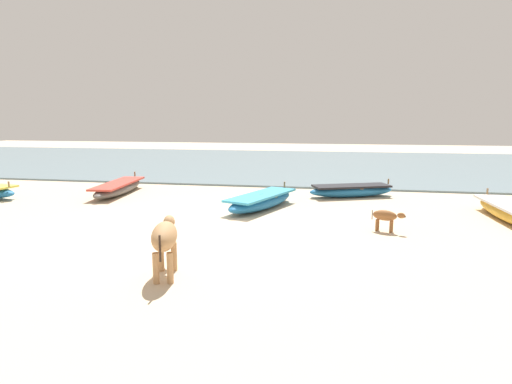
{
  "coord_description": "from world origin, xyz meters",
  "views": [
    {
      "loc": [
        3.67,
        -10.41,
        2.92
      ],
      "look_at": [
        1.08,
        2.89,
        0.6
      ],
      "focal_mm": 30.3,
      "sensor_mm": 36.0,
      "label": 1
    }
  ],
  "objects_px": {
    "fishing_boat_6": "(351,190)",
    "cow_adult_tan": "(165,237)",
    "fishing_boat_5": "(512,212)",
    "fishing_boat_1": "(261,201)",
    "calf_near_brown": "(386,216)",
    "fishing_boat_4": "(118,188)"
  },
  "relations": [
    {
      "from": "fishing_boat_5",
      "to": "fishing_boat_1",
      "type": "bearing_deg",
      "value": 83.9
    },
    {
      "from": "fishing_boat_4",
      "to": "fishing_boat_5",
      "type": "bearing_deg",
      "value": -104.72
    },
    {
      "from": "fishing_boat_1",
      "to": "cow_adult_tan",
      "type": "height_order",
      "value": "cow_adult_tan"
    },
    {
      "from": "cow_adult_tan",
      "to": "calf_near_brown",
      "type": "bearing_deg",
      "value": -62.3
    },
    {
      "from": "fishing_boat_6",
      "to": "cow_adult_tan",
      "type": "bearing_deg",
      "value": -133.98
    },
    {
      "from": "fishing_boat_1",
      "to": "calf_near_brown",
      "type": "distance_m",
      "value": 4.33
    },
    {
      "from": "fishing_boat_1",
      "to": "fishing_boat_6",
      "type": "xyz_separation_m",
      "value": [
        2.94,
        2.74,
        -0.02
      ]
    },
    {
      "from": "fishing_boat_1",
      "to": "fishing_boat_6",
      "type": "relative_size",
      "value": 1.09
    },
    {
      "from": "fishing_boat_5",
      "to": "cow_adult_tan",
      "type": "height_order",
      "value": "cow_adult_tan"
    },
    {
      "from": "fishing_boat_5",
      "to": "fishing_boat_6",
      "type": "height_order",
      "value": "fishing_boat_5"
    },
    {
      "from": "fishing_boat_4",
      "to": "cow_adult_tan",
      "type": "relative_size",
      "value": 2.59
    },
    {
      "from": "fishing_boat_4",
      "to": "calf_near_brown",
      "type": "xyz_separation_m",
      "value": [
        9.66,
        -3.89,
        0.16
      ]
    },
    {
      "from": "calf_near_brown",
      "to": "fishing_boat_5",
      "type": "bearing_deg",
      "value": 48.7
    },
    {
      "from": "fishing_boat_1",
      "to": "fishing_boat_5",
      "type": "height_order",
      "value": "fishing_boat_1"
    },
    {
      "from": "cow_adult_tan",
      "to": "calf_near_brown",
      "type": "height_order",
      "value": "cow_adult_tan"
    },
    {
      "from": "cow_adult_tan",
      "to": "fishing_boat_5",
      "type": "bearing_deg",
      "value": -68.64
    },
    {
      "from": "calf_near_brown",
      "to": "cow_adult_tan",
      "type": "bearing_deg",
      "value": -115.8
    },
    {
      "from": "fishing_boat_1",
      "to": "cow_adult_tan",
      "type": "distance_m",
      "value": 6.42
    },
    {
      "from": "fishing_boat_1",
      "to": "fishing_boat_6",
      "type": "distance_m",
      "value": 4.01
    },
    {
      "from": "fishing_boat_4",
      "to": "fishing_boat_5",
      "type": "distance_m",
      "value": 13.48
    },
    {
      "from": "fishing_boat_5",
      "to": "cow_adult_tan",
      "type": "distance_m",
      "value": 10.07
    },
    {
      "from": "fishing_boat_1",
      "to": "fishing_boat_6",
      "type": "bearing_deg",
      "value": -26.96
    }
  ]
}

